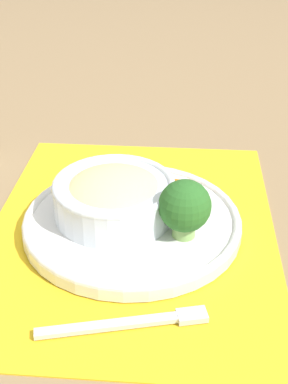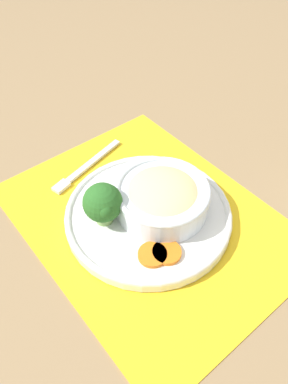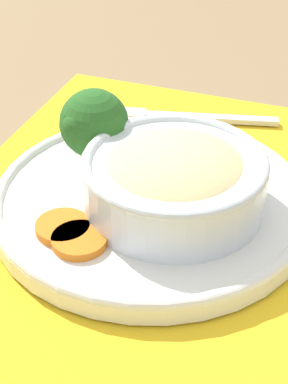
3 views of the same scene
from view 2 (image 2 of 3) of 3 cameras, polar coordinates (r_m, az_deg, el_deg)
ground_plane at (r=0.66m, az=0.64°, el=-4.16°), size 4.00×4.00×0.00m
placemat at (r=0.66m, az=0.64°, el=-4.05°), size 0.51×0.40×0.00m
plate at (r=0.65m, az=0.65°, el=-3.32°), size 0.29×0.29×0.02m
bowl at (r=0.63m, az=2.81°, el=-0.66°), size 0.16×0.16×0.06m
broccoli_floret at (r=0.61m, az=-6.30°, el=-1.72°), size 0.07×0.07×0.08m
carrot_slice_near at (r=0.59m, az=1.29°, el=-9.52°), size 0.05×0.05×0.01m
carrot_slice_middle at (r=0.60m, az=3.49°, el=-9.16°), size 0.05×0.05×0.01m
fork at (r=0.75m, az=-9.47°, el=3.31°), size 0.05×0.18×0.01m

